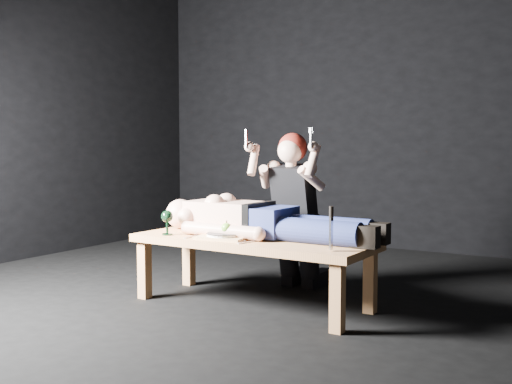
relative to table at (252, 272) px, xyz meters
The scene contains 13 objects.
ground 0.35m from the table, 136.05° to the left, with size 5.00×5.00×0.00m, color black.
back_wall 2.98m from the table, 94.13° to the left, with size 5.00×5.00×0.00m, color black.
table is the anchor object (origin of this frame).
lying_man 0.38m from the table, 60.10° to the left, with size 1.67×0.51×0.27m, color #DFAE95, non-canonical shape.
kneeling_woman 0.70m from the table, 86.71° to the left, with size 0.63×0.71×1.18m, color black, non-canonical shape.
serving_tray 0.30m from the table, 136.84° to the right, with size 0.32×0.23×0.02m, color tan.
plate 0.32m from the table, 136.84° to the right, with size 0.22×0.22×0.02m, color white.
apple 0.34m from the table, 134.66° to the right, with size 0.07×0.07×0.07m, color #4D9727.
goblet 0.67m from the table, 162.14° to the right, with size 0.08×0.08×0.17m, color black, non-canonical shape.
fork_flat 0.46m from the table, 155.29° to the right, with size 0.02×0.17×0.01m, color #B2B2B7.
knife_flat 0.30m from the table, 66.56° to the right, with size 0.02×0.17×0.01m, color #B2B2B7.
spoon_flat 0.25m from the table, 99.85° to the right, with size 0.02×0.17×0.01m, color #B2B2B7.
carving_knife 0.77m from the table, 17.07° to the right, with size 0.03×0.04×0.26m, color #B2B2B7, non-canonical shape.
Camera 1 is at (2.24, -3.57, 1.05)m, focal length 42.60 mm.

